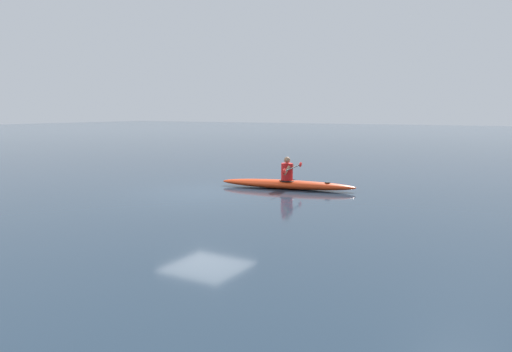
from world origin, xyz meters
name	(u,v)px	position (x,y,z in m)	size (l,w,h in m)	color
ground_plane	(206,192)	(0.00, 0.00, 0.00)	(160.00, 160.00, 0.00)	#1E2D3D
kayak	(287,184)	(-1.94, -1.92, 0.15)	(4.69, 1.49, 0.30)	red
kayaker	(288,170)	(-1.97, -1.93, 0.63)	(0.64, 2.40, 0.78)	red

